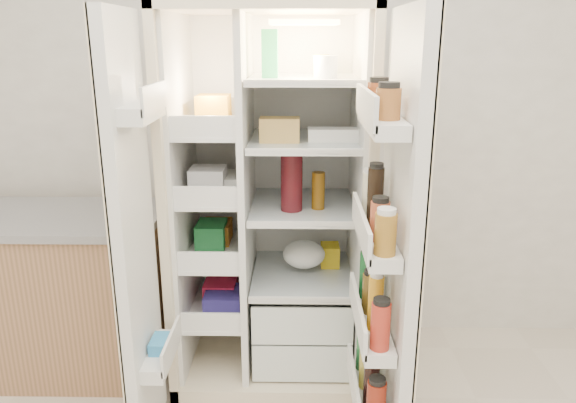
{
  "coord_description": "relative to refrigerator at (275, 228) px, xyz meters",
  "views": [
    {
      "loc": [
        0.03,
        -0.91,
        1.66
      ],
      "look_at": [
        -0.01,
        1.25,
        1.01
      ],
      "focal_mm": 34.0,
      "sensor_mm": 36.0,
      "label": 1
    }
  ],
  "objects": [
    {
      "name": "wall_back",
      "position": [
        0.08,
        0.35,
        0.61
      ],
      "size": [
        4.0,
        0.02,
        2.7
      ],
      "primitive_type": "cube",
      "color": "white",
      "rests_on": "floor"
    },
    {
      "name": "refrigerator",
      "position": [
        0.0,
        0.0,
        0.0
      ],
      "size": [
        0.92,
        0.7,
        1.8
      ],
      "color": "beige",
      "rests_on": "floor"
    },
    {
      "name": "freezer_door",
      "position": [
        -0.51,
        -0.6,
        0.15
      ],
      "size": [
        0.15,
        0.4,
        1.72
      ],
      "color": "silver",
      "rests_on": "floor"
    },
    {
      "name": "fridge_door",
      "position": [
        0.47,
        -0.7,
        0.13
      ],
      "size": [
        0.17,
        0.58,
        1.72
      ],
      "color": "silver",
      "rests_on": "floor"
    },
    {
      "name": "kitchen_counter",
      "position": [
        -1.12,
        -0.06,
        -0.33
      ],
      "size": [
        1.14,
        0.61,
        0.83
      ],
      "color": "#A37451",
      "rests_on": "floor"
    }
  ]
}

